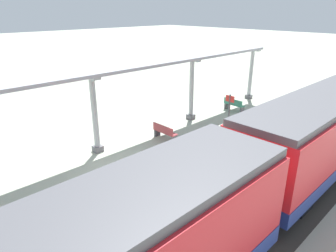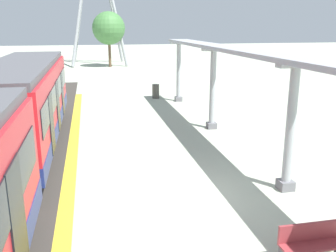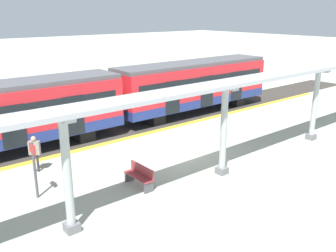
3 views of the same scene
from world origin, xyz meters
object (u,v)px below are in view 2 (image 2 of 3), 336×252
(canopy_pillar_third, at_px, (290,128))
(trash_bin, at_px, (156,91))
(bench_near_end, at_px, (313,243))
(canopy_pillar_fifth, at_px, (179,72))
(train_far_carriage, at_px, (24,103))
(canopy_pillar_fourth, at_px, (213,89))

(canopy_pillar_third, distance_m, trash_bin, 15.42)
(canopy_pillar_third, height_order, bench_near_end, canopy_pillar_third)
(canopy_pillar_third, bearing_deg, canopy_pillar_fifth, 90.00)
(train_far_carriage, distance_m, canopy_pillar_third, 10.30)
(train_far_carriage, distance_m, canopy_pillar_fourth, 8.38)
(canopy_pillar_third, bearing_deg, trash_bin, 94.82)
(canopy_pillar_fifth, relative_size, trash_bin, 4.01)
(train_far_carriage, xyz_separation_m, canopy_pillar_third, (8.32, -6.08, 0.12))
(bench_near_end, bearing_deg, canopy_pillar_third, 69.53)
(canopy_pillar_fourth, height_order, canopy_pillar_fifth, same)
(canopy_pillar_third, height_order, trash_bin, canopy_pillar_third)
(canopy_pillar_fifth, bearing_deg, canopy_pillar_fourth, -90.00)
(canopy_pillar_fifth, bearing_deg, train_far_carriage, -136.51)
(bench_near_end, bearing_deg, train_far_carriage, 126.62)
(canopy_pillar_fourth, distance_m, canopy_pillar_fifth, 6.86)
(bench_near_end, bearing_deg, canopy_pillar_fifth, 85.81)
(canopy_pillar_fifth, xyz_separation_m, trash_bin, (-1.29, 1.33, -1.47))
(canopy_pillar_fifth, bearing_deg, bench_near_end, -94.19)
(train_far_carriage, distance_m, canopy_pillar_fifth, 11.47)
(train_far_carriage, relative_size, canopy_pillar_third, 3.08)
(canopy_pillar_third, xyz_separation_m, bench_near_end, (-1.27, -3.41, -1.50))
(canopy_pillar_fifth, height_order, bench_near_end, canopy_pillar_fifth)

